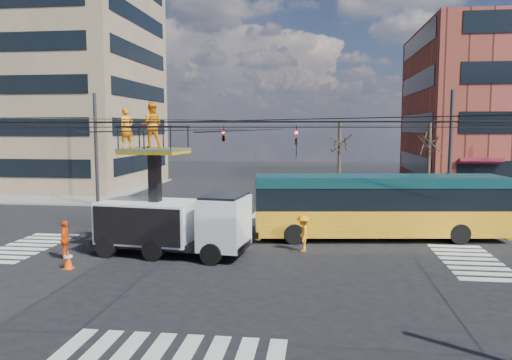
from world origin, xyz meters
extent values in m
plane|color=black|center=(0.00, 0.00, 0.00)|extent=(120.00, 120.00, 0.00)
cube|color=slate|center=(-21.00, 21.00, 0.06)|extent=(18.00, 18.00, 0.12)
cube|color=#817052|center=(-22.00, 24.00, 15.00)|extent=(18.00, 16.00, 30.00)
cube|color=black|center=(-22.00, 16.00, 2.33)|extent=(15.30, 0.12, 1.50)
cube|color=black|center=(-13.00, 24.00, 2.33)|extent=(0.12, 13.60, 1.50)
cube|color=black|center=(-13.00, 24.00, 5.67)|extent=(0.12, 13.60, 1.50)
cube|color=black|center=(-13.00, 24.00, 9.00)|extent=(0.12, 13.60, 1.50)
cube|color=black|center=(-13.00, 24.00, 12.33)|extent=(0.12, 13.60, 1.50)
cube|color=black|center=(-13.00, 24.00, 15.67)|extent=(0.12, 13.60, 1.50)
cube|color=black|center=(12.00, 24.00, 2.45)|extent=(0.12, 13.60, 1.58)
cube|color=black|center=(12.00, 24.00, 5.95)|extent=(0.12, 13.60, 1.57)
cube|color=black|center=(12.00, 24.00, 9.45)|extent=(0.12, 13.60, 1.57)
cube|color=black|center=(12.00, 24.00, 12.95)|extent=(0.12, 13.60, 1.57)
cylinder|color=#2D2D30|center=(12.00, 12.00, 4.00)|extent=(0.24, 0.24, 8.00)
cylinder|color=#2D2D30|center=(-12.00, 12.00, 4.00)|extent=(0.24, 0.24, 8.00)
cylinder|color=black|center=(0.00, 12.00, 5.70)|extent=(24.00, 0.03, 0.03)
cylinder|color=black|center=(0.00, -12.00, 5.70)|extent=(24.00, 0.03, 0.03)
cylinder|color=black|center=(0.00, 0.00, 5.90)|extent=(24.02, 24.02, 0.03)
cylinder|color=black|center=(0.00, 0.00, 5.90)|extent=(24.02, 24.02, 0.03)
cylinder|color=black|center=(0.00, -1.20, 5.60)|extent=(24.00, 0.03, 0.03)
cylinder|color=black|center=(0.00, 1.20, 5.60)|extent=(24.00, 0.03, 0.03)
cylinder|color=black|center=(-1.20, 0.00, 5.50)|extent=(0.03, 24.00, 0.03)
cylinder|color=black|center=(1.20, 0.00, 5.50)|extent=(0.03, 24.00, 0.03)
imported|color=black|center=(2.50, 3.00, 5.10)|extent=(0.16, 0.20, 1.00)
imported|color=black|center=(-1.50, 5.00, 5.35)|extent=(0.26, 1.24, 0.50)
cylinder|color=#382B21|center=(5.00, 13.50, 3.00)|extent=(0.24, 0.24, 6.00)
cylinder|color=#382B21|center=(11.00, 13.50, 3.00)|extent=(0.24, 0.24, 6.00)
cube|color=black|center=(-2.95, -0.46, 0.55)|extent=(7.22, 3.05, 0.30)
cube|color=silver|center=(-0.37, -0.78, 1.55)|extent=(2.08, 2.60, 2.20)
cube|color=black|center=(-0.37, -0.78, 2.35)|extent=(1.87, 2.48, 0.80)
cube|color=silver|center=(-3.85, -0.35, 1.45)|extent=(4.48, 3.00, 1.80)
cylinder|color=black|center=(-0.71, -1.90, 0.45)|extent=(0.94, 0.46, 0.90)
cylinder|color=black|center=(-0.43, 0.38, 0.45)|extent=(0.94, 0.46, 0.90)
cylinder|color=black|center=(-3.29, -1.58, 0.45)|extent=(0.94, 0.46, 0.90)
cylinder|color=black|center=(-3.01, 0.70, 0.45)|extent=(0.94, 0.46, 0.90)
cylinder|color=black|center=(-5.48, -1.31, 0.45)|extent=(0.94, 0.46, 0.90)
cylinder|color=black|center=(-5.19, 0.97, 0.45)|extent=(0.94, 0.46, 0.90)
cube|color=black|center=(-3.55, -0.39, 3.02)|extent=(0.50, 0.50, 3.24)
cube|color=#454C2E|center=(-3.55, -0.39, 4.64)|extent=(2.84, 2.40, 0.12)
cube|color=yellow|center=(-3.55, -0.39, 4.52)|extent=(2.84, 2.40, 0.12)
imported|color=orange|center=(-4.72, -0.52, 5.58)|extent=(0.73, 0.76, 1.76)
imported|color=orange|center=(-3.79, 0.06, 5.70)|extent=(1.09, 0.92, 2.01)
cube|color=orange|center=(6.58, 3.89, 0.95)|extent=(12.51, 4.13, 1.30)
cube|color=black|center=(6.58, 3.89, 2.15)|extent=(12.50, 4.08, 1.10)
cube|color=#0B3134|center=(6.58, 3.89, 2.95)|extent=(12.51, 4.13, 0.50)
cube|color=orange|center=(0.59, 3.13, 1.60)|extent=(0.56, 2.48, 2.80)
cube|color=orange|center=(12.57, 4.65, 1.60)|extent=(0.56, 2.48, 2.80)
cube|color=black|center=(0.54, 3.12, 0.45)|extent=(0.48, 2.60, 0.30)
cube|color=gold|center=(0.69, 3.14, 2.85)|extent=(0.30, 1.60, 0.35)
cylinder|color=black|center=(2.47, 2.18, 0.50)|extent=(1.03, 0.42, 1.00)
cylinder|color=black|center=(2.17, 4.52, 0.50)|extent=(1.03, 0.42, 1.00)
cylinder|color=black|center=(10.39, 3.18, 0.50)|extent=(1.03, 0.42, 1.00)
cylinder|color=black|center=(10.09, 5.52, 0.50)|extent=(1.03, 0.42, 1.00)
cone|color=#FD480A|center=(-6.24, -3.19, 0.39)|extent=(0.36, 0.36, 0.77)
imported|color=#FF5410|center=(-7.08, -1.81, 0.83)|extent=(0.67, 1.05, 1.67)
imported|color=orange|center=(2.93, 0.81, 0.83)|extent=(0.73, 1.14, 1.67)
camera|label=1|loc=(3.61, -21.45, 5.59)|focal=35.00mm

